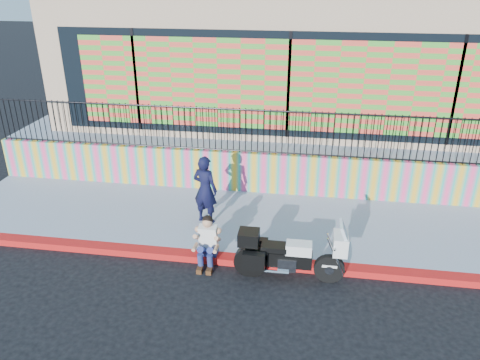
# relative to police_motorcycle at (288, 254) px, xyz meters

# --- Properties ---
(ground) EXTENTS (90.00, 90.00, 0.00)m
(ground) POSITION_rel_police_motorcycle_xyz_m (-0.35, 0.35, -0.56)
(ground) COLOR black
(ground) RESTS_ON ground
(red_curb) EXTENTS (16.00, 0.30, 0.15)m
(red_curb) POSITION_rel_police_motorcycle_xyz_m (-0.35, 0.35, -0.49)
(red_curb) COLOR #A91A0C
(red_curb) RESTS_ON ground
(sidewalk) EXTENTS (16.00, 3.00, 0.15)m
(sidewalk) POSITION_rel_police_motorcycle_xyz_m (-0.35, 2.00, -0.49)
(sidewalk) COLOR gray
(sidewalk) RESTS_ON ground
(mural_wall) EXTENTS (16.00, 0.20, 1.10)m
(mural_wall) POSITION_rel_police_motorcycle_xyz_m (-0.35, 3.60, 0.14)
(mural_wall) COLOR #FD4281
(mural_wall) RESTS_ON sidewalk
(metal_fence) EXTENTS (15.80, 0.04, 1.20)m
(metal_fence) POSITION_rel_police_motorcycle_xyz_m (-0.35, 3.60, 1.29)
(metal_fence) COLOR black
(metal_fence) RESTS_ON mural_wall
(elevated_platform) EXTENTS (16.00, 10.00, 1.25)m
(elevated_platform) POSITION_rel_police_motorcycle_xyz_m (-0.35, 8.70, 0.06)
(elevated_platform) COLOR gray
(elevated_platform) RESTS_ON ground
(storefront_building) EXTENTS (14.00, 8.06, 4.00)m
(storefront_building) POSITION_rel_police_motorcycle_xyz_m (-0.35, 8.48, 2.69)
(storefront_building) COLOR tan
(storefront_building) RESTS_ON elevated_platform
(police_motorcycle) EXTENTS (2.16, 0.71, 1.34)m
(police_motorcycle) POSITION_rel_police_motorcycle_xyz_m (0.00, 0.00, 0.00)
(police_motorcycle) COLOR black
(police_motorcycle) RESTS_ON ground
(police_officer) EXTENTS (0.70, 0.56, 1.67)m
(police_officer) POSITION_rel_police_motorcycle_xyz_m (-2.05, 1.76, 0.42)
(police_officer) COLOR black
(police_officer) RESTS_ON sidewalk
(seated_man) EXTENTS (0.54, 0.71, 1.06)m
(seated_man) POSITION_rel_police_motorcycle_xyz_m (-1.68, 0.20, -0.11)
(seated_man) COLOR navy
(seated_man) RESTS_ON ground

